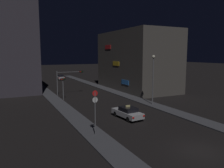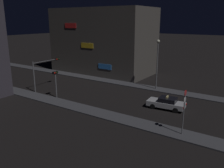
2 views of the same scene
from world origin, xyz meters
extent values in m
plane|color=black|center=(0.00, 0.00, 0.00)|extent=(300.00, 300.00, 0.00)
cube|color=#424247|center=(-6.32, 31.47, 0.07)|extent=(2.26, 66.95, 0.14)
cube|color=#424247|center=(6.32, 31.47, 0.07)|extent=(2.26, 66.95, 0.14)
cube|color=#3D3842|center=(-11.58, 43.48, 9.56)|extent=(8.25, 25.75, 19.12)
cube|color=yellow|center=(-7.41, 38.33, 3.44)|extent=(0.08, 2.80, 0.90)
cube|color=#514C47|center=(12.41, 29.13, 6.26)|extent=(9.92, 19.64, 12.52)
cube|color=#337FE5|center=(7.41, 25.20, 2.25)|extent=(0.08, 2.80, 0.90)
cube|color=yellow|center=(7.41, 29.13, 5.76)|extent=(0.08, 2.80, 0.90)
cube|color=red|center=(7.41, 33.06, 9.26)|extent=(0.08, 2.80, 0.90)
cube|color=#B7B7BC|center=(-0.63, 10.48, 0.62)|extent=(2.20, 4.55, 0.60)
cube|color=black|center=(-0.61, 10.28, 1.17)|extent=(1.76, 2.12, 0.50)
cube|color=red|center=(-1.17, 8.20, 0.72)|extent=(0.24, 0.08, 0.16)
cube|color=red|center=(0.32, 8.34, 0.72)|extent=(0.24, 0.08, 0.16)
cylinder|color=black|center=(-1.55, 11.77, 0.32)|extent=(0.28, 0.66, 0.64)
cylinder|color=black|center=(0.04, 11.91, 0.32)|extent=(0.28, 0.66, 0.64)
cylinder|color=black|center=(-1.30, 9.05, 0.32)|extent=(0.28, 0.66, 0.64)
cylinder|color=black|center=(0.30, 9.20, 0.32)|extent=(0.28, 0.66, 0.64)
cube|color=#F4E08C|center=(-0.62, 10.38, 1.52)|extent=(0.57, 0.23, 0.20)
cube|color=#B7B7BC|center=(1.63, 54.72, 0.62)|extent=(2.15, 4.53, 0.60)
cube|color=black|center=(1.61, 54.52, 1.17)|extent=(1.74, 2.10, 0.50)
cube|color=red|center=(0.70, 52.57, 0.72)|extent=(0.24, 0.08, 0.16)
cube|color=red|center=(2.20, 52.45, 0.72)|extent=(0.24, 0.08, 0.16)
cylinder|color=black|center=(0.94, 56.14, 0.32)|extent=(0.27, 0.66, 0.64)
cylinder|color=black|center=(2.54, 56.01, 0.32)|extent=(0.27, 0.66, 0.64)
cylinder|color=black|center=(0.72, 53.42, 0.32)|extent=(0.27, 0.66, 0.64)
cylinder|color=black|center=(2.32, 53.30, 0.32)|extent=(0.27, 0.66, 0.64)
cylinder|color=slate|center=(-4.94, 29.01, 2.29)|extent=(0.16, 0.16, 4.57)
cylinder|color=slate|center=(-2.60, 29.01, 4.32)|extent=(4.68, 0.10, 0.10)
cube|color=black|center=(-0.26, 29.01, 4.32)|extent=(0.80, 0.28, 0.32)
sphere|color=red|center=(-0.50, 28.83, 4.32)|extent=(0.20, 0.20, 0.20)
sphere|color=#3F2D0C|center=(-0.26, 28.83, 4.32)|extent=(0.20, 0.20, 0.20)
sphere|color=#0C3319|center=(-0.01, 28.83, 4.32)|extent=(0.20, 0.20, 0.20)
cylinder|color=slate|center=(-4.94, 24.54, 1.89)|extent=(0.16, 0.16, 3.77)
cube|color=black|center=(-4.94, 24.54, 3.52)|extent=(0.80, 0.28, 0.32)
sphere|color=red|center=(-5.19, 24.37, 3.52)|extent=(0.20, 0.20, 0.20)
sphere|color=#3F2D0C|center=(-4.94, 24.37, 3.52)|extent=(0.20, 0.20, 0.20)
sphere|color=#0C3319|center=(-4.69, 24.37, 3.52)|extent=(0.20, 0.20, 0.20)
cylinder|color=slate|center=(-6.30, 6.68, 2.21)|extent=(0.10, 0.10, 4.14)
cylinder|color=red|center=(-6.30, 6.66, 4.13)|extent=(0.53, 0.03, 0.53)
cylinder|color=white|center=(-6.30, 6.66, 3.51)|extent=(0.52, 0.03, 0.52)
cylinder|color=slate|center=(6.29, 14.79, 3.61)|extent=(0.16, 0.16, 6.93)
sphere|color=#EAE5C6|center=(6.29, 14.79, 7.31)|extent=(0.49, 0.49, 0.49)
camera|label=1|loc=(-13.70, -11.93, 7.71)|focal=35.32mm
camera|label=2|loc=(-26.55, 0.93, 10.38)|focal=38.17mm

